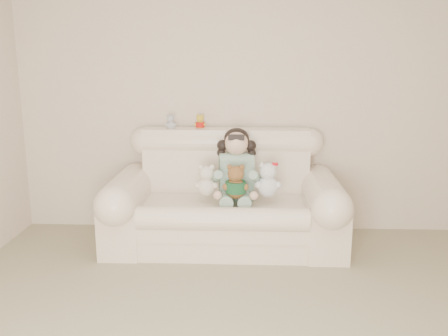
# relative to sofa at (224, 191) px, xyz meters

# --- Properties ---
(wall_back) EXTENTS (4.50, 0.00, 4.50)m
(wall_back) POSITION_rel_sofa_xyz_m (0.24, 0.50, 0.78)
(wall_back) COLOR beige
(wall_back) RESTS_ON ground
(sofa) EXTENTS (2.10, 0.95, 1.03)m
(sofa) POSITION_rel_sofa_xyz_m (0.00, 0.00, 0.00)
(sofa) COLOR #FFE6CD
(sofa) RESTS_ON floor
(seated_child) EXTENTS (0.45, 0.53, 0.66)m
(seated_child) POSITION_rel_sofa_xyz_m (0.10, 0.08, 0.23)
(seated_child) COLOR #347852
(seated_child) RESTS_ON sofa
(brown_teddy) EXTENTS (0.27, 0.25, 0.35)m
(brown_teddy) POSITION_rel_sofa_xyz_m (0.10, -0.16, 0.16)
(brown_teddy) COLOR brown
(brown_teddy) RESTS_ON sofa
(white_cat) EXTENTS (0.26, 0.21, 0.37)m
(white_cat) POSITION_rel_sofa_xyz_m (0.38, -0.10, 0.17)
(white_cat) COLOR silver
(white_cat) RESTS_ON sofa
(cream_teddy) EXTENTS (0.24, 0.20, 0.33)m
(cream_teddy) POSITION_rel_sofa_xyz_m (-0.15, -0.10, 0.15)
(cream_teddy) COLOR beige
(cream_teddy) RESTS_ON sofa
(yellow_mini_bear) EXTENTS (0.13, 0.11, 0.17)m
(yellow_mini_bear) POSITION_rel_sofa_xyz_m (-0.25, 0.39, 0.58)
(yellow_mini_bear) COLOR gold
(yellow_mini_bear) RESTS_ON sofa
(grey_mini_plush) EXTENTS (0.13, 0.12, 0.18)m
(grey_mini_plush) POSITION_rel_sofa_xyz_m (-0.52, 0.34, 0.58)
(grey_mini_plush) COLOR #BCBCC3
(grey_mini_plush) RESTS_ON sofa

